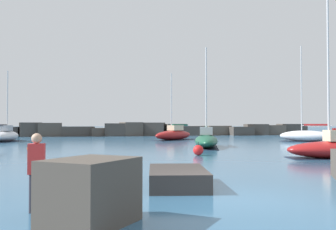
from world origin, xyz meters
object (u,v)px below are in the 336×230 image
Objects in this scene: sailboat_moored_0 at (206,140)px; sailboat_moored_1 at (174,134)px; mooring_buoy_far_side at (31,149)px; person_on_rocks at (36,168)px; sailboat_moored_4 at (6,135)px; sailboat_moored_5 at (306,136)px; mooring_buoy_orange_near at (198,150)px.

sailboat_moored_1 is (0.05, 14.58, 0.05)m from sailboat_moored_0.
sailboat_moored_0 is 14.58m from sailboat_moored_1.
person_on_rocks reaches higher than mooring_buoy_far_side.
sailboat_moored_5 reaches higher than sailboat_moored_4.
mooring_buoy_far_side is at bearing -71.49° from sailboat_moored_4.
sailboat_moored_1 reaches higher than mooring_buoy_far_side.
mooring_buoy_orange_near is at bearing -52.40° from sailboat_moored_4.
sailboat_moored_5 is (13.81, 7.79, 0.04)m from sailboat_moored_0.
sailboat_moored_4 is 36.96m from person_on_rocks.
sailboat_moored_4 is 0.75× the size of sailboat_moored_5.
mooring_buoy_far_side is at bearing -127.19° from sailboat_moored_1.
sailboat_moored_1 is 10.90× the size of mooring_buoy_far_side.
person_on_rocks is at bearing -118.00° from mooring_buoy_orange_near.
sailboat_moored_5 is at bearing 22.27° from mooring_buoy_far_side.
person_on_rocks is (-7.52, -14.14, 0.69)m from mooring_buoy_orange_near.
mooring_buoy_far_side is (-27.44, -11.24, -0.39)m from sailboat_moored_5.
mooring_buoy_far_side is 0.42× the size of person_on_rocks.
sailboat_moored_5 reaches higher than person_on_rocks.
person_on_rocks is at bearing -105.79° from sailboat_moored_1.
sailboat_moored_4 is at bearing 127.60° from mooring_buoy_orange_near.
sailboat_moored_5 is (33.25, -6.10, -0.02)m from sailboat_moored_4.
sailboat_moored_4 is 18.29m from mooring_buoy_far_side.
person_on_rocks is (-10.27, -21.91, 0.38)m from sailboat_moored_0.
person_on_rocks is (-10.32, -36.49, 0.34)m from sailboat_moored_1.
sailboat_moored_1 is 15.35m from sailboat_moored_5.
sailboat_moored_0 reaches higher than sailboat_moored_1.
sailboat_moored_5 is at bearing 29.42° from sailboat_moored_0.
sailboat_moored_4 is at bearing 144.46° from sailboat_moored_0.
mooring_buoy_far_side is (-13.68, -18.03, -0.40)m from sailboat_moored_1.
sailboat_moored_5 is 29.66m from mooring_buoy_far_side.
sailboat_moored_0 is 9.81× the size of mooring_buoy_orange_near.
sailboat_moored_1 reaches higher than person_on_rocks.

